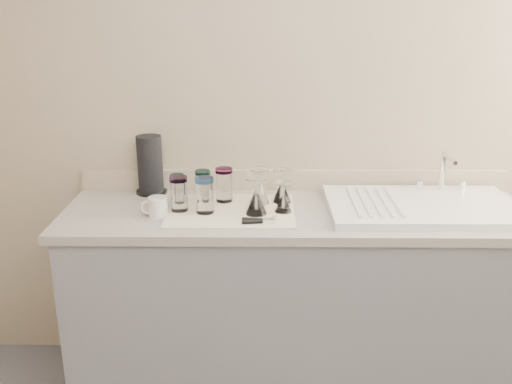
{
  "coord_description": "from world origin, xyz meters",
  "views": [
    {
      "loc": [
        -0.16,
        -1.16,
        1.78
      ],
      "look_at": [
        -0.18,
        1.15,
        1.0
      ],
      "focal_mm": 40.0,
      "sensor_mm": 36.0,
      "label": 1
    }
  ],
  "objects_px": {
    "sink_unit": "(422,206)",
    "white_mug": "(157,207)",
    "tumbler_cyan": "(203,185)",
    "goblet_back_left": "(259,191)",
    "goblet_back_right": "(282,191)",
    "can_opener": "(259,221)",
    "paper_towel_roll": "(150,165)",
    "tumbler_magenta": "(179,193)",
    "goblet_front_right": "(283,202)",
    "tumbler_teal": "(177,188)",
    "tumbler_blue": "(205,195)",
    "tumbler_purple": "(224,185)",
    "goblet_front_left": "(256,201)"
  },
  "relations": [
    {
      "from": "tumbler_blue",
      "to": "paper_towel_roll",
      "type": "bearing_deg",
      "value": 134.64
    },
    {
      "from": "tumbler_magenta",
      "to": "goblet_back_left",
      "type": "relative_size",
      "value": 0.95
    },
    {
      "from": "tumbler_cyan",
      "to": "goblet_back_right",
      "type": "bearing_deg",
      "value": -5.05
    },
    {
      "from": "tumbler_magenta",
      "to": "paper_towel_roll",
      "type": "xyz_separation_m",
      "value": [
        -0.17,
        0.26,
        0.05
      ]
    },
    {
      "from": "tumbler_cyan",
      "to": "goblet_back_left",
      "type": "distance_m",
      "value": 0.26
    },
    {
      "from": "tumbler_teal",
      "to": "can_opener",
      "type": "bearing_deg",
      "value": -35.87
    },
    {
      "from": "goblet_back_right",
      "to": "paper_towel_roll",
      "type": "bearing_deg",
      "value": 166.7
    },
    {
      "from": "goblet_front_left",
      "to": "tumbler_blue",
      "type": "bearing_deg",
      "value": 176.58
    },
    {
      "from": "tumbler_cyan",
      "to": "goblet_back_left",
      "type": "relative_size",
      "value": 0.86
    },
    {
      "from": "goblet_front_right",
      "to": "white_mug",
      "type": "height_order",
      "value": "goblet_front_right"
    },
    {
      "from": "goblet_back_left",
      "to": "goblet_front_left",
      "type": "distance_m",
      "value": 0.14
    },
    {
      "from": "white_mug",
      "to": "goblet_back_left",
      "type": "bearing_deg",
      "value": 19.25
    },
    {
      "from": "goblet_back_left",
      "to": "can_opener",
      "type": "bearing_deg",
      "value": -90.18
    },
    {
      "from": "goblet_back_right",
      "to": "goblet_front_left",
      "type": "relative_size",
      "value": 0.91
    },
    {
      "from": "sink_unit",
      "to": "tumbler_magenta",
      "type": "height_order",
      "value": "sink_unit"
    },
    {
      "from": "tumbler_cyan",
      "to": "tumbler_blue",
      "type": "xyz_separation_m",
      "value": [
        0.03,
        -0.17,
        0.01
      ]
    },
    {
      "from": "tumbler_magenta",
      "to": "goblet_front_right",
      "type": "xyz_separation_m",
      "value": [
        0.45,
        -0.01,
        -0.03
      ]
    },
    {
      "from": "sink_unit",
      "to": "tumbler_cyan",
      "type": "relative_size",
      "value": 5.96
    },
    {
      "from": "tumbler_blue",
      "to": "can_opener",
      "type": "distance_m",
      "value": 0.27
    },
    {
      "from": "can_opener",
      "to": "paper_towel_roll",
      "type": "xyz_separation_m",
      "value": [
        -0.52,
        0.41,
        0.12
      ]
    },
    {
      "from": "can_opener",
      "to": "tumbler_teal",
      "type": "bearing_deg",
      "value": 144.13
    },
    {
      "from": "sink_unit",
      "to": "tumbler_magenta",
      "type": "relative_size",
      "value": 5.38
    },
    {
      "from": "tumbler_magenta",
      "to": "goblet_front_right",
      "type": "relative_size",
      "value": 1.17
    },
    {
      "from": "sink_unit",
      "to": "tumbler_purple",
      "type": "distance_m",
      "value": 0.88
    },
    {
      "from": "white_mug",
      "to": "paper_towel_roll",
      "type": "distance_m",
      "value": 0.34
    },
    {
      "from": "tumbler_blue",
      "to": "goblet_front_right",
      "type": "distance_m",
      "value": 0.34
    },
    {
      "from": "goblet_back_left",
      "to": "tumbler_purple",
      "type": "bearing_deg",
      "value": 172.37
    },
    {
      "from": "tumbler_teal",
      "to": "goblet_back_left",
      "type": "xyz_separation_m",
      "value": [
        0.37,
        -0.02,
        -0.01
      ]
    },
    {
      "from": "goblet_front_right",
      "to": "paper_towel_roll",
      "type": "bearing_deg",
      "value": 156.22
    },
    {
      "from": "tumbler_blue",
      "to": "paper_towel_roll",
      "type": "distance_m",
      "value": 0.41
    },
    {
      "from": "tumbler_teal",
      "to": "sink_unit",
      "type": "bearing_deg",
      "value": -4.81
    },
    {
      "from": "paper_towel_roll",
      "to": "tumbler_cyan",
      "type": "bearing_deg",
      "value": -23.85
    },
    {
      "from": "tumbler_cyan",
      "to": "goblet_front_left",
      "type": "distance_m",
      "value": 0.31
    },
    {
      "from": "tumbler_magenta",
      "to": "goblet_front_right",
      "type": "distance_m",
      "value": 0.45
    },
    {
      "from": "can_opener",
      "to": "goblet_back_right",
      "type": "bearing_deg",
      "value": 68.59
    },
    {
      "from": "tumbler_teal",
      "to": "tumbler_blue",
      "type": "distance_m",
      "value": 0.2
    },
    {
      "from": "tumbler_purple",
      "to": "tumbler_cyan",
      "type": "bearing_deg",
      "value": 165.52
    },
    {
      "from": "tumbler_magenta",
      "to": "goblet_back_right",
      "type": "height_order",
      "value": "tumbler_magenta"
    },
    {
      "from": "goblet_back_right",
      "to": "can_opener",
      "type": "bearing_deg",
      "value": -111.41
    },
    {
      "from": "white_mug",
      "to": "sink_unit",
      "type": "bearing_deg",
      "value": 4.11
    },
    {
      "from": "sink_unit",
      "to": "goblet_front_right",
      "type": "distance_m",
      "value": 0.62
    },
    {
      "from": "sink_unit",
      "to": "goblet_back_right",
      "type": "distance_m",
      "value": 0.62
    },
    {
      "from": "tumbler_cyan",
      "to": "white_mug",
      "type": "bearing_deg",
      "value": -131.54
    },
    {
      "from": "tumbler_blue",
      "to": "goblet_back_left",
      "type": "distance_m",
      "value": 0.27
    },
    {
      "from": "paper_towel_roll",
      "to": "sink_unit",
      "type": "bearing_deg",
      "value": -10.6
    },
    {
      "from": "can_opener",
      "to": "white_mug",
      "type": "distance_m",
      "value": 0.45
    },
    {
      "from": "tumbler_purple",
      "to": "goblet_back_left",
      "type": "xyz_separation_m",
      "value": [
        0.16,
        -0.02,
        -0.02
      ]
    },
    {
      "from": "tumbler_purple",
      "to": "goblet_front_right",
      "type": "relative_size",
      "value": 1.19
    },
    {
      "from": "sink_unit",
      "to": "white_mug",
      "type": "xyz_separation_m",
      "value": [
        -1.15,
        -0.08,
        0.02
      ]
    },
    {
      "from": "tumbler_blue",
      "to": "goblet_front_right",
      "type": "height_order",
      "value": "tumbler_blue"
    }
  ]
}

